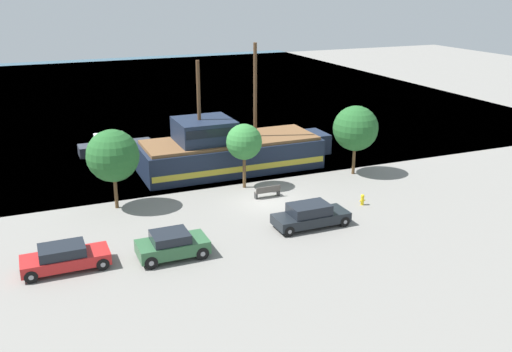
# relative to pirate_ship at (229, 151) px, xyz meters

# --- Properties ---
(ground_plane) EXTENTS (160.00, 160.00, 0.00)m
(ground_plane) POSITION_rel_pirate_ship_xyz_m (-0.14, -7.63, -1.58)
(ground_plane) COLOR gray
(water_surface) EXTENTS (80.00, 80.00, 0.00)m
(water_surface) POSITION_rel_pirate_ship_xyz_m (-0.14, 36.37, -1.58)
(water_surface) COLOR #33566B
(water_surface) RESTS_ON ground
(pirate_ship) EXTENTS (15.61, 5.29, 9.95)m
(pirate_ship) POSITION_rel_pirate_ship_xyz_m (0.00, 0.00, 0.00)
(pirate_ship) COLOR #192338
(pirate_ship) RESTS_ON water_surface
(moored_boat_dockside) EXTENTS (6.35, 1.86, 1.75)m
(moored_boat_dockside) POSITION_rel_pirate_ship_xyz_m (-7.68, 8.43, -0.93)
(moored_boat_dockside) COLOR #2D333D
(moored_boat_dockside) RESTS_ON water_surface
(parked_car_curb_front) EXTENTS (3.83, 2.00, 1.48)m
(parked_car_curb_front) POSITION_rel_pirate_ship_xyz_m (-8.23, -13.37, -0.84)
(parked_car_curb_front) COLOR #2D5B38
(parked_car_curb_front) RESTS_ON ground_plane
(parked_car_curb_mid) EXTENTS (4.47, 1.87, 1.38)m
(parked_car_curb_mid) POSITION_rel_pirate_ship_xyz_m (-13.77, -12.57, -0.89)
(parked_car_curb_mid) COLOR #B21E1E
(parked_car_curb_mid) RESTS_ON ground_plane
(parked_car_curb_rear) EXTENTS (4.72, 1.93, 1.47)m
(parked_car_curb_rear) POSITION_rel_pirate_ship_xyz_m (0.72, -12.57, -0.86)
(parked_car_curb_rear) COLOR black
(parked_car_curb_rear) RESTS_ON ground_plane
(fire_hydrant) EXTENTS (0.42, 0.25, 0.76)m
(fire_hydrant) POSITION_rel_pirate_ship_xyz_m (5.66, -10.78, -1.17)
(fire_hydrant) COLOR yellow
(fire_hydrant) RESTS_ON ground_plane
(bench_promenade_east) EXTENTS (1.84, 0.45, 0.85)m
(bench_promenade_east) POSITION_rel_pirate_ship_xyz_m (0.32, -6.99, -1.14)
(bench_promenade_east) COLOR #4C4742
(bench_promenade_east) RESTS_ON ground_plane
(tree_row_east) EXTENTS (3.44, 3.44, 5.36)m
(tree_row_east) POSITION_rel_pirate_ship_xyz_m (-9.78, -4.85, 2.05)
(tree_row_east) COLOR brown
(tree_row_east) RESTS_ON ground_plane
(tree_row_mideast) EXTENTS (2.59, 2.59, 4.77)m
(tree_row_mideast) POSITION_rel_pirate_ship_xyz_m (-0.42, -4.43, 1.87)
(tree_row_mideast) COLOR brown
(tree_row_mideast) RESTS_ON ground_plane
(tree_row_midwest) EXTENTS (3.48, 3.48, 5.42)m
(tree_row_midwest) POSITION_rel_pirate_ship_xyz_m (8.66, -4.82, 2.09)
(tree_row_midwest) COLOR brown
(tree_row_midwest) RESTS_ON ground_plane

